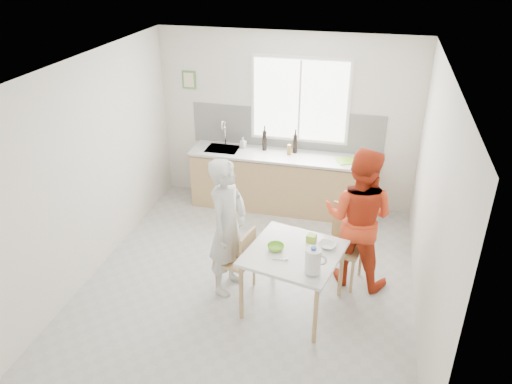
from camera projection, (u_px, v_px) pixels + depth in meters
ground at (251, 279)px, 6.34m from camera, size 4.50×4.50×0.00m
room_shell at (250, 160)px, 5.59m from camera, size 4.50×4.50×4.50m
window at (300, 100)px, 7.44m from camera, size 1.50×0.06×1.30m
backsplash at (286, 129)px, 7.71m from camera, size 3.00×0.02×0.65m
picture_frame at (189, 80)px, 7.73m from camera, size 0.22×0.03×0.28m
kitchen_counter at (281, 184)px, 7.83m from camera, size 2.84×0.64×1.37m
dining_table at (294, 258)px, 5.57m from camera, size 1.19×1.19×0.77m
chair_left at (240, 258)px, 5.94m from camera, size 0.47×0.47×0.85m
chair_far at (345, 240)px, 6.15m from camera, size 0.54×0.54×0.98m
person_white at (228, 227)px, 5.82m from camera, size 0.54×0.70×1.72m
person_red at (358, 218)px, 5.94m from camera, size 0.99×0.84×1.78m
bowl_green at (276, 247)px, 5.56m from camera, size 0.22×0.22×0.06m
bowl_white at (327, 245)px, 5.60m from camera, size 0.23×0.23×0.05m
milk_jug at (313, 260)px, 5.11m from camera, size 0.23×0.17×0.30m
green_box at (312, 238)px, 5.69m from camera, size 0.12×0.12×0.09m
spoon at (279, 259)px, 5.38m from camera, size 0.16×0.03×0.01m
cutting_board at (349, 161)px, 7.37m from camera, size 0.42×0.37×0.01m
wine_bottle_a at (265, 140)px, 7.68m from camera, size 0.07×0.07×0.32m
wine_bottle_b at (295, 143)px, 7.59m from camera, size 0.07×0.07×0.30m
jar_amber at (289, 150)px, 7.56m from camera, size 0.06×0.06×0.16m
soap_bottle at (243, 143)px, 7.80m from camera, size 0.10×0.10×0.17m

